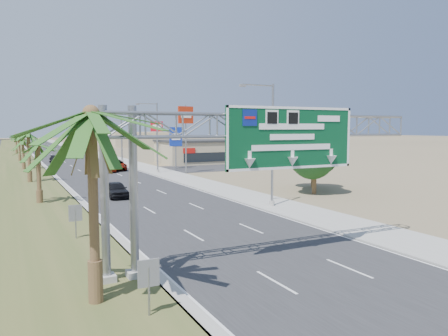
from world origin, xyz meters
TOP-DOWN VIEW (x-y plane):
  - road at (0.00, 110.00)m, footprint 12.00×300.00m
  - sidewalk_right at (8.50, 110.00)m, footprint 4.00×300.00m
  - median_grass at (-10.00, 110.00)m, footprint 7.00×300.00m
  - sign_gantry at (-1.06, 9.93)m, footprint 16.75×1.24m
  - palm_near at (-9.20, 8.00)m, footprint 5.70×5.70m
  - palm_row_b at (-9.50, 32.00)m, footprint 3.99×3.99m
  - palm_row_c at (-9.50, 48.00)m, footprint 3.99×3.99m
  - palm_row_d at (-9.50, 66.00)m, footprint 3.99×3.99m
  - palm_row_e at (-9.50, 85.00)m, footprint 3.99×3.99m
  - palm_row_f at (-9.50, 110.00)m, footprint 3.99×3.99m
  - streetlight_near at (7.30, 22.00)m, footprint 3.27×0.44m
  - streetlight_mid at (7.30, 52.00)m, footprint 3.27×0.44m
  - streetlight_far at (7.30, 88.00)m, footprint 3.27×0.44m
  - signal_mast at (5.17, 71.97)m, footprint 10.28×0.71m
  - store_building at (22.00, 66.00)m, footprint 18.00×10.00m
  - oak_near at (15.00, 26.00)m, footprint 4.50×4.50m
  - oak_far at (18.00, 30.00)m, footprint 3.50×3.50m
  - median_signback_a at (-7.80, 6.00)m, footprint 0.75×0.08m
  - median_signback_b at (-8.50, 18.00)m, footprint 0.75×0.08m
  - building_distant_right at (30.00, 140.00)m, footprint 20.00×12.00m
  - car_left_lane at (-2.87, 32.48)m, footprint 1.81×4.36m
  - car_mid_lane at (1.50, 56.66)m, footprint 2.16×4.96m
  - car_right_lane at (3.06, 58.55)m, footprint 3.26×6.05m
  - car_far at (-3.86, 78.67)m, footprint 2.11×4.58m
  - pole_sign_red_near at (10.97, 49.75)m, footprint 2.41×0.79m
  - pole_sign_blue at (12.12, 57.00)m, footprint 2.02×0.54m
  - pole_sign_red_far at (12.31, 67.08)m, footprint 2.15×1.13m

SIDE VIEW (x-z plane):
  - road at x=0.00m, z-range 0.00..0.02m
  - sidewalk_right at x=8.50m, z-range 0.00..0.10m
  - median_grass at x=-10.00m, z-range 0.00..0.12m
  - car_far at x=-3.86m, z-range 0.00..1.29m
  - car_left_lane at x=-2.87m, z-range 0.00..1.48m
  - car_mid_lane at x=1.50m, z-range 0.00..1.59m
  - car_right_lane at x=3.06m, z-range 0.00..1.61m
  - median_signback_a at x=-7.80m, z-range 0.41..2.49m
  - median_signback_b at x=-8.50m, z-range 0.41..2.49m
  - store_building at x=22.00m, z-range 0.00..4.00m
  - building_distant_right at x=30.00m, z-range 0.00..5.00m
  - oak_far at x=18.00m, z-range 1.02..6.62m
  - palm_row_d at x=-9.50m, z-range 1.69..7.14m
  - oak_near at x=15.00m, z-range 1.13..7.93m
  - streetlight_near at x=7.30m, z-range -0.31..9.69m
  - streetlight_mid at x=7.30m, z-range -0.31..9.69m
  - streetlight_far at x=7.30m, z-range -0.31..9.69m
  - palm_row_f at x=-9.50m, z-range 1.83..7.58m
  - signal_mast at x=5.17m, z-range 0.85..8.85m
  - pole_sign_blue at x=12.12m, z-range 1.48..8.26m
  - palm_row_b at x=-9.50m, z-range 1.93..7.87m
  - palm_row_e at x=-9.50m, z-range 2.02..8.16m
  - palm_row_c at x=-9.50m, z-range 2.29..9.04m
  - sign_gantry at x=-1.06m, z-range 2.31..9.81m
  - pole_sign_red_far at x=12.31m, z-range 2.24..10.05m
  - palm_near at x=-9.20m, z-range 2.76..11.11m
  - pole_sign_red_near at x=10.97m, z-range 2.83..12.52m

